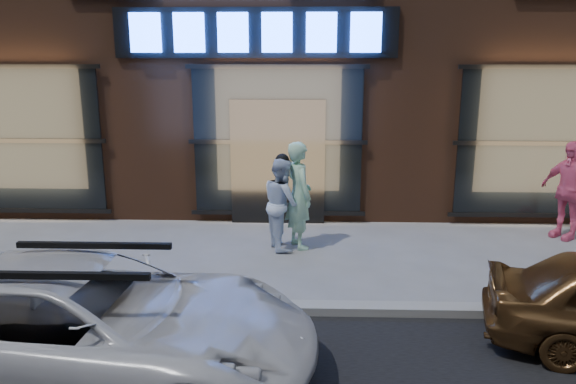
% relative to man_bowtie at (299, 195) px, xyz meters
% --- Properties ---
extents(ground, '(90.00, 90.00, 0.00)m').
position_rel_man_bowtie_xyz_m(ground, '(-0.42, -2.52, -0.91)').
color(ground, slate).
rests_on(ground, ground).
extents(curb, '(60.00, 0.25, 0.12)m').
position_rel_man_bowtie_xyz_m(curb, '(-0.42, -2.52, -0.85)').
color(curb, gray).
rests_on(curb, ground).
extents(man_bowtie, '(0.68, 0.79, 1.83)m').
position_rel_man_bowtie_xyz_m(man_bowtie, '(0.00, 0.00, 0.00)').
color(man_bowtie, '#A6DABB').
rests_on(man_bowtie, ground).
extents(man_cap, '(0.80, 0.91, 1.57)m').
position_rel_man_bowtie_xyz_m(man_cap, '(-0.28, -0.05, -0.13)').
color(man_cap, white).
rests_on(man_cap, ground).
extents(passerby, '(0.92, 1.10, 1.76)m').
position_rel_man_bowtie_xyz_m(passerby, '(4.77, 0.65, -0.03)').
color(passerby, pink).
rests_on(passerby, ground).
extents(white_suv, '(4.75, 2.42, 1.28)m').
position_rel_man_bowtie_xyz_m(white_suv, '(-2.05, -4.17, -0.27)').
color(white_suv, silver).
rests_on(white_suv, ground).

